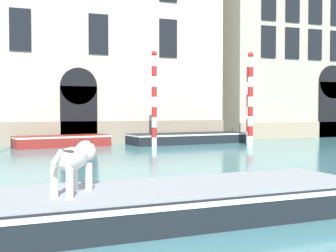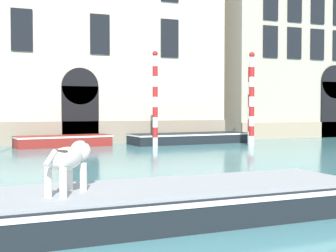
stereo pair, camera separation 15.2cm
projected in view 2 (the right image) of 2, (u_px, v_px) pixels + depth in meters
palazzo_left at (88, 10)px, 27.07m from camera, size 14.60×6.13×15.10m
palazzo_right at (289, 22)px, 31.95m from camera, size 10.68×6.13×15.52m
boat_foreground at (150, 202)px, 7.62m from camera, size 7.72×2.42×0.55m
dog_on_deck at (69, 159)px, 7.01m from camera, size 0.82×1.00×0.80m
boat_moored_near_palazzo at (63, 141)px, 22.37m from camera, size 4.68×2.00×0.54m
boat_moored_far at (189, 138)px, 24.50m from camera, size 6.44×2.45×0.54m
mooring_pole_0 at (155, 99)px, 21.78m from camera, size 0.25×0.25×4.51m
mooring_pole_3 at (250, 105)px, 24.14m from camera, size 0.20×0.20×4.01m
mooring_pole_5 at (252, 99)px, 22.86m from camera, size 0.27×0.27×4.59m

